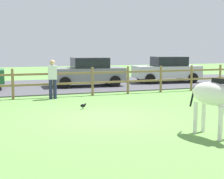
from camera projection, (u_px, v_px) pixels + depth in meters
The scene contains 8 objects.
ground_plane at pixel (105, 118), 10.22m from camera, with size 60.00×60.00×0.00m, color #5B8C42.
parking_asphalt at pixel (52, 86), 18.90m from camera, with size 28.00×7.40×0.05m, color #47474C.
paddock_fence at pixel (54, 81), 14.59m from camera, with size 20.86×0.11×1.28m.
zebra at pixel (215, 99), 8.00m from camera, with size 0.69×1.92×1.41m.
crow_on_grass at pixel (83, 105), 11.80m from camera, with size 0.21×0.10×0.20m.
parked_car_grey at pixel (88, 72), 18.53m from camera, with size 4.09×2.06×1.56m.
parked_car_silver at pixel (167, 69), 20.60m from camera, with size 4.18×2.26×1.56m.
visitor_near_fence at pixel (53, 77), 14.09m from camera, with size 0.38×0.26×1.64m.
Camera 1 is at (-3.24, -9.51, 2.11)m, focal length 54.14 mm.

